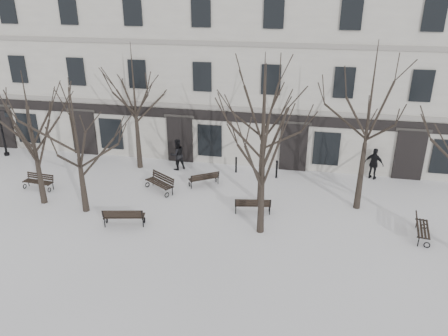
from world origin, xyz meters
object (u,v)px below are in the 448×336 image
(tree_2, at_px, (264,132))
(lamp_post, at_px, (5,129))
(tree_0, at_px, (30,124))
(bench_0, at_px, (39,181))
(bench_3, at_px, (160,182))
(bench_1, at_px, (124,216))
(bench_5, at_px, (421,228))
(tree_1, at_px, (75,131))
(bench_2, at_px, (253,205))
(bench_4, at_px, (204,178))

(tree_2, relative_size, lamp_post, 2.39)
(tree_0, xyz_separation_m, bench_0, (-1.18, 1.43, -3.77))
(tree_2, height_order, bench_3, tree_2)
(bench_1, relative_size, bench_5, 1.08)
(tree_0, relative_size, tree_1, 1.02)
(bench_3, bearing_deg, bench_0, -136.65)
(tree_2, xyz_separation_m, bench_2, (-0.58, 1.61, -4.25))
(bench_0, xyz_separation_m, lamp_post, (-4.83, 4.10, 1.37))
(bench_2, bearing_deg, lamp_post, -24.61)
(bench_2, bearing_deg, tree_0, -4.05)
(bench_1, distance_m, bench_2, 6.14)
(tree_2, distance_m, lamp_post, 18.55)
(bench_0, bearing_deg, lamp_post, 144.57)
(bench_1, bearing_deg, bench_5, 175.32)
(tree_2, relative_size, bench_1, 3.87)
(tree_1, bearing_deg, bench_5, 2.66)
(tree_0, height_order, bench_1, tree_0)
(tree_1, bearing_deg, lamp_post, 145.40)
(bench_4, distance_m, bench_5, 11.17)
(tree_1, xyz_separation_m, bench_1, (2.47, -1.00, -3.63))
(tree_2, bearing_deg, bench_0, 170.78)
(tree_1, relative_size, bench_2, 3.64)
(bench_5, bearing_deg, bench_2, 92.99)
(lamp_post, bearing_deg, bench_2, -15.12)
(tree_2, bearing_deg, bench_2, 109.85)
(tree_0, xyz_separation_m, bench_2, (10.68, 1.02, -3.75))
(bench_0, height_order, lamp_post, lamp_post)
(bench_3, bearing_deg, bench_5, 24.58)
(bench_2, height_order, lamp_post, lamp_post)
(tree_0, height_order, lamp_post, tree_0)
(lamp_post, bearing_deg, bench_0, -40.30)
(bench_4, bearing_deg, lamp_post, -41.90)
(bench_2, xyz_separation_m, bench_5, (7.59, -0.66, -0.00))
(tree_0, relative_size, bench_3, 3.58)
(bench_4, bearing_deg, bench_3, -6.70)
(bench_2, bearing_deg, bench_3, -25.31)
(tree_0, bearing_deg, bench_3, 24.79)
(bench_0, xyz_separation_m, bench_3, (6.60, 1.08, 0.05))
(bench_2, distance_m, lamp_post, 17.34)
(tree_0, bearing_deg, tree_1, -8.35)
(tree_0, bearing_deg, lamp_post, 137.39)
(tree_2, bearing_deg, bench_1, -172.88)
(tree_0, relative_size, tree_2, 0.89)
(tree_0, height_order, tree_2, tree_2)
(tree_0, distance_m, tree_1, 2.57)
(tree_0, xyz_separation_m, bench_5, (18.27, 0.36, -3.75))
(bench_1, bearing_deg, bench_4, -129.36)
(bench_2, bearing_deg, bench_1, 13.37)
(bench_5, height_order, lamp_post, lamp_post)
(tree_2, relative_size, bench_5, 4.18)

